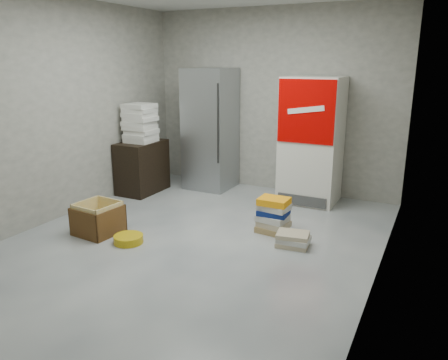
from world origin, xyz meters
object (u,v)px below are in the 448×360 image
coke_cooler (311,141)px  phonebook_stack_main (273,215)px  cardboard_box (98,221)px  wood_shelf (142,167)px  steel_fridge (211,129)px

coke_cooler → phonebook_stack_main: coke_cooler is taller
coke_cooler → cardboard_box: size_ratio=3.49×
wood_shelf → phonebook_stack_main: (2.44, -0.67, -0.18)m
steel_fridge → coke_cooler: steel_fridge is taller
wood_shelf → coke_cooler: bearing=16.3°
steel_fridge → phonebook_stack_main: bearing=-41.0°
steel_fridge → phonebook_stack_main: (1.61, -1.40, -0.73)m
phonebook_stack_main → cardboard_box: phonebook_stack_main is taller
phonebook_stack_main → cardboard_box: bearing=-146.2°
coke_cooler → wood_shelf: 2.63m
coke_cooler → wood_shelf: coke_cooler is taller
coke_cooler → cardboard_box: bearing=-128.7°
steel_fridge → coke_cooler: (1.65, -0.01, -0.05)m
coke_cooler → cardboard_box: 3.13m
cardboard_box → wood_shelf: bearing=114.6°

